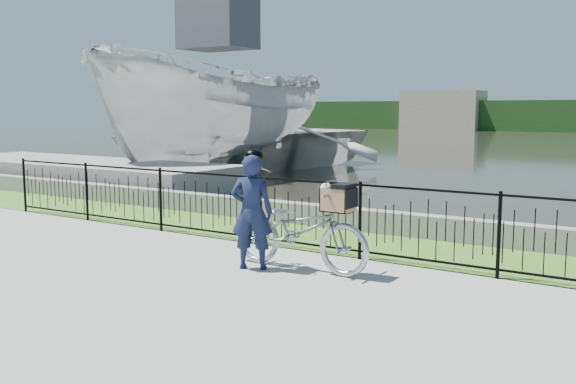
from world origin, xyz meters
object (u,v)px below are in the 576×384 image
Objects in this scene: bicycle_rig at (300,229)px; boat_far at (241,139)px; cyclist at (252,210)px; dock at (81,173)px; boat_near at (219,113)px.

bicycle_rig is 15.28m from boat_far.
boat_far is (-9.30, 11.96, 0.25)m from cyclist.
boat_near is (1.86, 4.06, 1.70)m from dock.
dock is 11.67m from bicycle_rig.
cyclist reaches higher than dock.
dock is at bearing -114.65° from boat_near.
bicycle_rig is 0.21× the size of boat_near.
boat_near is at bearing -66.78° from boat_far.
dock is at bearing 155.20° from bicycle_rig.
boat_far is at bearing 113.22° from boat_near.
cyclist is at bearing -151.25° from bicycle_rig.
bicycle_rig is at bearing -24.80° from dock.
boat_far is at bearing 83.99° from dock.
bicycle_rig reaches higher than dock.
boat_far is (-1.15, 2.69, -0.97)m from boat_near.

